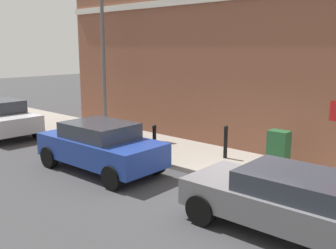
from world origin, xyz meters
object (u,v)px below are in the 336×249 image
object	(u,v)px
bollard_far_kerb	(154,140)
car_grey	(293,201)
bollard_near_cabinet	(226,141)
lamppost	(103,54)
utility_cabinet	(278,152)
car_blue	(100,146)

from	to	relation	value
bollard_far_kerb	car_grey	bearing A→B (deg)	-108.25
bollard_near_cabinet	lamppost	bearing A→B (deg)	90.93
utility_cabinet	bollard_far_kerb	size ratio (longest dim) A/B	1.11
car_grey	car_blue	xyz separation A→B (m)	(0.03, 5.82, 0.07)
car_blue	utility_cabinet	xyz separation A→B (m)	(2.99, -4.06, -0.08)
car_blue	car_grey	bearing A→B (deg)	178.69
car_grey	utility_cabinet	size ratio (longest dim) A/B	3.63
car_grey	bollard_near_cabinet	world-z (taller)	car_grey
car_grey	car_blue	bearing A→B (deg)	-1.04
car_blue	lamppost	bearing A→B (deg)	-41.91
car_blue	bollard_near_cabinet	bearing A→B (deg)	-127.26
bollard_far_kerb	lamppost	size ratio (longest dim) A/B	0.18
utility_cabinet	bollard_far_kerb	distance (m)	3.76
utility_cabinet	bollard_near_cabinet	size ratio (longest dim) A/B	1.11
car_grey	lamppost	distance (m)	10.11
lamppost	bollard_near_cabinet	bearing A→B (deg)	-89.07
car_grey	utility_cabinet	xyz separation A→B (m)	(3.02, 1.76, -0.01)
bollard_far_kerb	bollard_near_cabinet	bearing A→B (deg)	-51.67
bollard_far_kerb	car_blue	bearing A→B (deg)	162.92
car_grey	bollard_near_cabinet	distance (m)	4.73
car_grey	car_blue	distance (m)	5.82
car_blue	utility_cabinet	size ratio (longest dim) A/B	3.45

